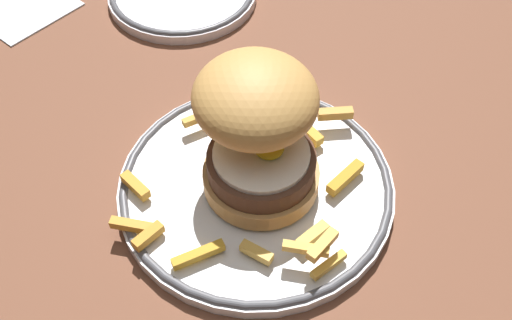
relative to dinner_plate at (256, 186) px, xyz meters
The scene contains 5 objects.
ground_plane 4.17cm from the dinner_plate, 74.46° to the left, with size 149.05×106.13×4.00cm, color brown.
dinner_plate is the anchor object (origin of this frame).
burger 6.74cm from the dinner_plate, 41.34° to the left, with size 14.10×14.56×11.58cm.
fries_pile 1.86cm from the dinner_plate, 112.78° to the right, with size 25.15×20.71×2.68cm.
napkin 40.79cm from the dinner_plate, 94.65° to the left, with size 10.87×11.13×0.40cm, color silver.
Camera 1 is at (-22.34, -27.67, 44.48)cm, focal length 41.26 mm.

